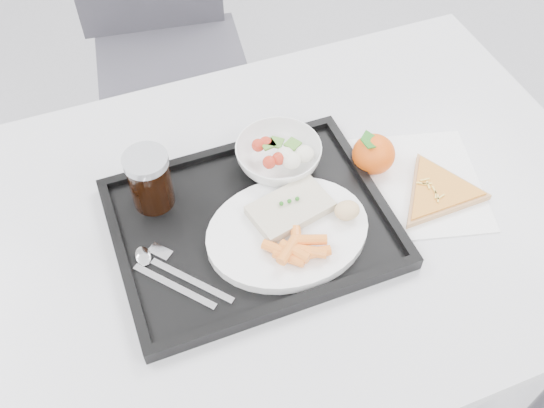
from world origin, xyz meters
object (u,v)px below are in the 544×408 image
at_px(table, 273,239).
at_px(cola_glass, 150,179).
at_px(chair, 162,28).
at_px(dinner_plate, 287,232).
at_px(pizza_slice, 438,192).
at_px(tray, 252,224).
at_px(tangerine, 374,154).
at_px(salad_bowl, 278,156).

distance_m(table, cola_glass, 0.25).
bearing_deg(chair, dinner_plate, -90.07).
distance_m(table, pizza_slice, 0.30).
distance_m(chair, dinner_plate, 0.97).
distance_m(table, tray, 0.09).
height_order(chair, tray, chair).
bearing_deg(tangerine, chair, 103.47).
relative_size(salad_bowl, pizza_slice, 0.56).
height_order(chair, dinner_plate, chair).
distance_m(dinner_plate, tangerine, 0.23).
relative_size(tray, salad_bowl, 2.96).
xyz_separation_m(salad_bowl, cola_glass, (-0.23, 0.00, 0.03)).
bearing_deg(tangerine, table, -168.97).
height_order(salad_bowl, tangerine, tangerine).
bearing_deg(pizza_slice, cola_glass, 161.50).
relative_size(dinner_plate, pizza_slice, 1.00).
bearing_deg(tangerine, salad_bowl, 161.20).
xyz_separation_m(tray, tangerine, (0.25, 0.05, 0.03)).
distance_m(table, salad_bowl, 0.15).
bearing_deg(dinner_plate, tangerine, 25.02).
xyz_separation_m(table, tangerine, (0.21, 0.04, 0.10)).
xyz_separation_m(table, chair, (0.01, 0.89, -0.15)).
height_order(table, chair, chair).
distance_m(dinner_plate, salad_bowl, 0.16).
relative_size(table, cola_glass, 11.11).
relative_size(table, tray, 2.67).
height_order(dinner_plate, cola_glass, cola_glass).
xyz_separation_m(table, pizza_slice, (0.29, -0.06, 0.08)).
relative_size(salad_bowl, tangerine, 1.61).
distance_m(salad_bowl, pizza_slice, 0.29).
height_order(table, salad_bowl, salad_bowl).
distance_m(table, chair, 0.90).
bearing_deg(dinner_plate, chair, 89.93).
distance_m(tray, dinner_plate, 0.07).
bearing_deg(salad_bowl, pizza_slice, -33.13).
relative_size(cola_glass, pizza_slice, 0.40).
height_order(cola_glass, pizza_slice, cola_glass).
bearing_deg(chair, tray, -93.00).
height_order(salad_bowl, cola_glass, cola_glass).
distance_m(tray, salad_bowl, 0.14).
bearing_deg(table, chair, 89.63).
bearing_deg(tray, chair, 87.00).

